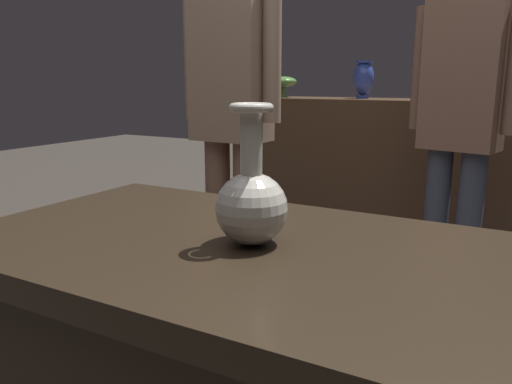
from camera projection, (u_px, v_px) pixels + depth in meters
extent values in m
cube|color=black|center=(261.00, 258.00, 0.93)|extent=(1.20, 0.64, 0.05)
cube|color=#422D1E|center=(445.00, 192.00, 2.87)|extent=(2.60, 0.40, 0.95)
cube|color=#422D1E|center=(452.00, 104.00, 2.76)|extent=(2.60, 0.40, 0.04)
sphere|color=gray|center=(250.00, 209.00, 0.91)|extent=(0.13, 0.13, 0.13)
cylinder|color=gray|center=(250.00, 144.00, 0.89)|extent=(0.04, 0.04, 0.13)
torus|color=gray|center=(250.00, 108.00, 0.88)|extent=(0.08, 0.08, 0.02)
cylinder|color=#2D429E|center=(363.00, 97.00, 3.04)|extent=(0.08, 0.08, 0.02)
ellipsoid|color=#2D429E|center=(363.00, 78.00, 3.01)|extent=(0.13, 0.13, 0.20)
cylinder|color=#2D429E|center=(364.00, 62.00, 2.99)|extent=(0.10, 0.10, 0.01)
sphere|color=#2D429E|center=(454.00, 93.00, 2.79)|extent=(0.07, 0.07, 0.07)
cylinder|color=#2D429E|center=(455.00, 81.00, 2.77)|extent=(0.02, 0.02, 0.07)
torus|color=#2D429E|center=(456.00, 74.00, 2.77)|extent=(0.04, 0.04, 0.01)
cylinder|color=#477A38|center=(283.00, 96.00, 3.26)|extent=(0.06, 0.06, 0.01)
cylinder|color=#477A38|center=(283.00, 91.00, 3.25)|extent=(0.03, 0.03, 0.05)
ellipsoid|color=#477A38|center=(283.00, 82.00, 3.24)|extent=(0.17, 0.17, 0.07)
cylinder|color=brown|center=(246.00, 239.00, 2.18)|extent=(0.11, 0.11, 0.85)
cylinder|color=brown|center=(219.00, 233.00, 2.26)|extent=(0.11, 0.11, 0.85)
cube|color=#846B56|center=(230.00, 59.00, 2.05)|extent=(0.33, 0.20, 0.67)
cylinder|color=#846B56|center=(272.00, 48.00, 1.94)|extent=(0.07, 0.07, 0.57)
cylinder|color=#846B56|center=(192.00, 52.00, 2.15)|extent=(0.07, 0.07, 0.57)
cylinder|color=#333847|center=(467.00, 239.00, 2.25)|extent=(0.11, 0.11, 0.80)
cylinder|color=#333847|center=(435.00, 233.00, 2.35)|extent=(0.11, 0.11, 0.80)
cube|color=brown|center=(465.00, 76.00, 2.14)|extent=(0.35, 0.25, 0.63)
cylinder|color=brown|center=(420.00, 69.00, 2.27)|extent=(0.07, 0.07, 0.54)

